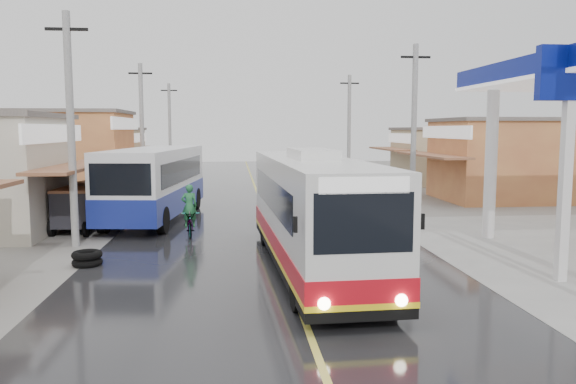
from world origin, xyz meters
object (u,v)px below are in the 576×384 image
cyclist (190,219)px  tricycle_near (76,207)px  coach_bus (311,211)px  tyre_stack (87,258)px  second_bus (155,182)px  tricycle_far (99,197)px

cyclist → tricycle_near: 4.66m
coach_bus → tyre_stack: (-6.64, 0.87, -1.45)m
coach_bus → tricycle_near: (-8.44, 6.47, -0.67)m
second_bus → tricycle_far: 2.75m
tricycle_far → tyre_stack: size_ratio=2.90×
tricycle_far → cyclist: bearing=-31.2°
coach_bus → tricycle_near: coach_bus is taller
coach_bus → cyclist: size_ratio=5.59×
cyclist → tricycle_near: bearing=158.3°
coach_bus → cyclist: (-3.94, 5.31, -1.02)m
tricycle_near → tyre_stack: bearing=-69.4°
second_bus → tyre_stack: size_ratio=11.03×
coach_bus → tricycle_near: bearing=139.9°
tyre_stack → tricycle_near: bearing=107.8°
tricycle_near → tricycle_far: (0.07, 3.41, -0.00)m
second_bus → tricycle_near: bearing=-126.0°
coach_bus → cyclist: bearing=124.0°
cyclist → tricycle_far: cyclist is taller
cyclist → tricycle_far: 6.38m
tricycle_near → tricycle_far: tricycle_near is taller
second_bus → cyclist: size_ratio=4.91×
tricycle_near → coach_bus: bearing=-34.7°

